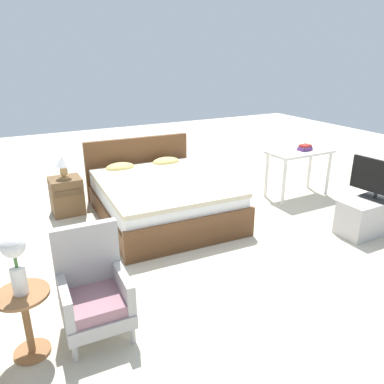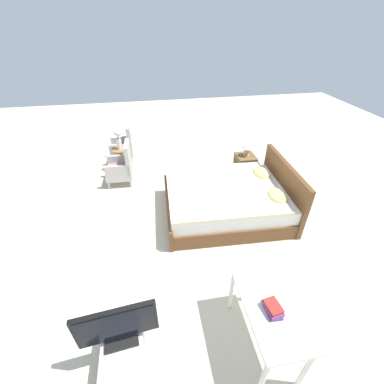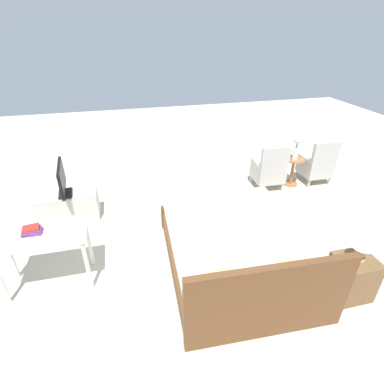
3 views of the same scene
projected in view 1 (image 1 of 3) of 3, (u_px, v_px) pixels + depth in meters
ground_plane at (198, 241)px, 4.74m from camera, size 16.00×16.00×0.00m
bed at (160, 196)px, 5.38m from camera, size 1.81×2.25×0.96m
armchair_by_window_right at (94, 292)px, 3.10m from camera, size 0.56×0.56×0.92m
side_table at (26, 316)px, 2.85m from camera, size 0.40×0.40×0.56m
flower_vase at (15, 258)px, 2.67m from camera, size 0.17×0.17×0.48m
nightstand at (67, 196)px, 5.48m from camera, size 0.44×0.41×0.54m
table_lamp at (63, 164)px, 5.31m from camera, size 0.22×0.22×0.33m
tv_stand at (372, 215)px, 4.92m from camera, size 0.96×0.40×0.46m
tv_flatscreen at (378, 179)px, 4.75m from camera, size 0.23×0.75×0.51m
vanity_desk at (299, 158)px, 6.01m from camera, size 1.04×0.52×0.77m
book_stack at (305, 148)px, 5.97m from camera, size 0.22×0.16×0.09m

